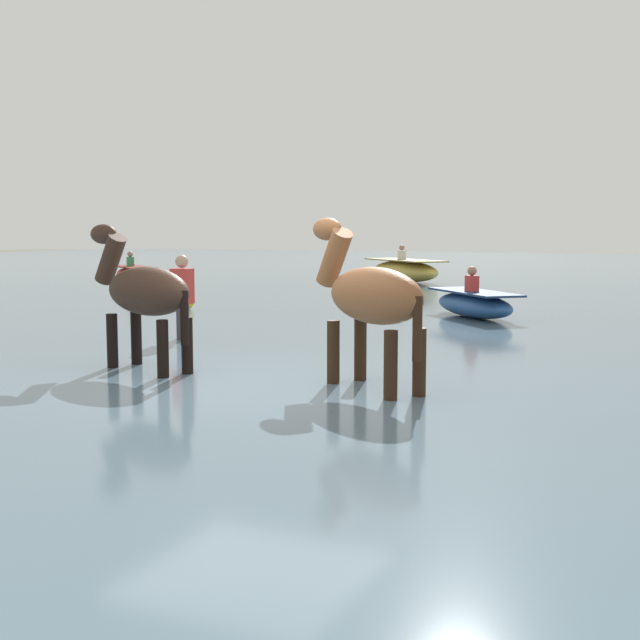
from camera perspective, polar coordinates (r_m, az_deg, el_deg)
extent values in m
plane|color=#666051|center=(9.13, -4.71, -6.46)|extent=(120.00, 120.00, 0.00)
cube|color=slate|center=(18.37, 10.85, 0.37)|extent=(90.00, 90.00, 0.33)
ellipsoid|color=#382319|center=(10.00, -11.86, 1.97)|extent=(1.54, 0.92, 0.58)
cylinder|color=black|center=(10.41, -14.19, -2.29)|extent=(0.14, 0.14, 0.99)
cylinder|color=black|center=(10.60, -12.60, -2.10)|extent=(0.14, 0.14, 0.99)
cylinder|color=black|center=(9.58, -10.84, -2.94)|extent=(0.14, 0.14, 0.99)
cylinder|color=black|center=(9.79, -9.19, -2.71)|extent=(0.14, 0.14, 0.99)
cylinder|color=#382319|center=(10.61, -14.32, 4.13)|extent=(0.58, 0.38, 0.67)
ellipsoid|color=#382319|center=(10.73, -14.79, 5.78)|extent=(0.54, 0.35, 0.25)
cylinder|color=black|center=(9.47, -9.39, 0.15)|extent=(0.09, 0.09, 0.63)
ellipsoid|color=brown|center=(8.63, 3.84, 1.70)|extent=(1.54, 1.26, 0.60)
cylinder|color=black|center=(9.06, 0.93, -3.25)|extent=(0.14, 0.14, 1.02)
cylinder|color=black|center=(9.26, 2.81, -3.05)|extent=(0.14, 0.14, 1.02)
cylinder|color=black|center=(8.21, 4.91, -4.26)|extent=(0.14, 0.14, 1.02)
cylinder|color=black|center=(8.43, 6.89, -4.01)|extent=(0.14, 0.14, 1.02)
cylinder|color=brown|center=(9.26, 1.00, 4.37)|extent=(0.59, 0.50, 0.69)
ellipsoid|color=brown|center=(9.39, 0.50, 6.32)|extent=(0.55, 0.46, 0.26)
cylinder|color=black|center=(8.09, 6.77, -0.61)|extent=(0.10, 0.10, 0.65)
ellipsoid|color=gold|center=(27.19, 5.90, 3.39)|extent=(3.58, 3.41, 0.69)
cube|color=olive|center=(27.18, 5.91, 4.15)|extent=(3.44, 3.27, 0.04)
cube|color=white|center=(27.12, 5.69, 4.51)|extent=(0.31, 0.31, 0.30)
sphere|color=#A37556|center=(27.11, 5.70, 5.02)|extent=(0.18, 0.18, 0.18)
ellipsoid|color=#28518E|center=(16.19, 10.63, 1.02)|extent=(2.36, 2.49, 0.47)
cube|color=navy|center=(16.17, 10.64, 1.92)|extent=(2.27, 2.40, 0.04)
cube|color=red|center=(16.14, 10.49, 2.52)|extent=(0.31, 0.31, 0.30)
sphere|color=#A37556|center=(16.12, 10.51, 3.37)|extent=(0.18, 0.18, 0.18)
ellipsoid|color=#BC382D|center=(27.20, -12.81, 3.06)|extent=(2.61, 2.29, 0.49)
cube|color=maroon|center=(27.19, -12.83, 3.62)|extent=(2.51, 2.20, 0.04)
cube|color=#388E51|center=(27.16, -13.02, 3.97)|extent=(0.32, 0.30, 0.30)
sphere|color=#A37556|center=(27.15, -13.03, 4.48)|extent=(0.18, 0.18, 0.18)
cylinder|color=#383842|center=(12.90, -9.48, -0.81)|extent=(0.20, 0.20, 0.88)
cube|color=red|center=(12.83, -9.54, 2.34)|extent=(0.32, 0.20, 0.54)
sphere|color=tan|center=(12.81, -9.57, 4.03)|extent=(0.20, 0.20, 0.20)
sphere|color=yellow|center=(17.76, -9.20, 1.19)|extent=(0.28, 0.28, 0.28)
cylinder|color=black|center=(17.73, -9.22, 2.24)|extent=(0.04, 0.04, 0.37)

